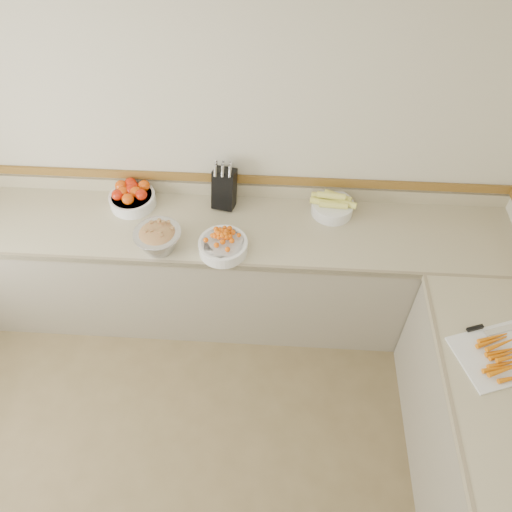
# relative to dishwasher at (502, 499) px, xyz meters

# --- Properties ---
(back_wall) EXTENTS (4.00, 0.00, 4.00)m
(back_wall) POSITION_rel_dishwasher_xyz_m (-1.69, 1.75, 0.87)
(back_wall) COLOR beige
(back_wall) RESTS_ON ground_plane
(counter_back) EXTENTS (4.00, 0.65, 1.08)m
(counter_back) POSITION_rel_dishwasher_xyz_m (-1.69, 1.43, 0.02)
(counter_back) COLOR tan
(counter_back) RESTS_ON ground_plane
(dishwasher) EXTENTS (0.63, 0.60, 0.84)m
(dishwasher) POSITION_rel_dishwasher_xyz_m (0.00, 0.00, 0.00)
(dishwasher) COLOR white
(dishwasher) RESTS_ON ground_plane
(knife_block) EXTENTS (0.17, 0.20, 0.35)m
(knife_block) POSITION_rel_dishwasher_xyz_m (-1.59, 1.65, 0.61)
(knife_block) COLOR black
(knife_block) RESTS_ON counter_back
(tomato_bowl) EXTENTS (0.31, 0.31, 0.15)m
(tomato_bowl) POSITION_rel_dishwasher_xyz_m (-2.21, 1.61, 0.54)
(tomato_bowl) COLOR white
(tomato_bowl) RESTS_ON counter_back
(cherry_tomato_bowl) EXTENTS (0.31, 0.31, 0.16)m
(cherry_tomato_bowl) POSITION_rel_dishwasher_xyz_m (-1.56, 1.22, 0.52)
(cherry_tomato_bowl) COLOR white
(cherry_tomato_bowl) RESTS_ON counter_back
(corn_bowl) EXTENTS (0.31, 0.28, 0.16)m
(corn_bowl) POSITION_rel_dishwasher_xyz_m (-0.87, 1.61, 0.53)
(corn_bowl) COLOR white
(corn_bowl) RESTS_ON counter_back
(rhubarb_bowl) EXTENTS (0.29, 0.29, 0.17)m
(rhubarb_bowl) POSITION_rel_dishwasher_xyz_m (-1.95, 1.22, 0.56)
(rhubarb_bowl) COLOR #B2B2BA
(rhubarb_bowl) RESTS_ON counter_back
(cutting_board) EXTENTS (0.53, 0.47, 0.06)m
(cutting_board) POSITION_rel_dishwasher_xyz_m (-0.04, 0.56, 0.49)
(cutting_board) COLOR white
(cutting_board) RESTS_ON counter_right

